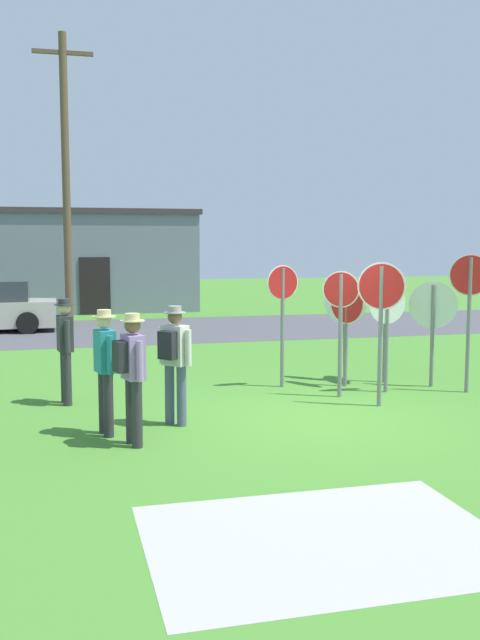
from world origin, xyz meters
name	(u,v)px	position (x,y,z in m)	size (l,w,h in m)	color
ground_plane	(316,419)	(0.00, 0.00, 0.00)	(80.00, 80.00, 0.00)	#47842D
street_asphalt	(184,329)	(0.00, 11.47, 0.00)	(60.00, 6.40, 0.01)	#4C4C51
concrete_path	(325,539)	(-1.44, -4.09, 0.00)	(3.20, 2.40, 0.01)	#ADAAA3
building_background	(92,260)	(-2.40, 18.39, 1.95)	(8.01, 3.87, 3.88)	slate
utility_pole	(66,177)	(-3.38, 12.84, 4.64)	(1.80, 0.24, 8.91)	brown
stop_sign_rear_right	(433,315)	(2.90, 1.74, 1.33)	(0.76, 0.51, 1.95)	slate
stop_sign_nearest	(347,314)	(1.41, 2.20, 1.33)	(0.39, 0.73, 1.96)	slate
stop_sign_rear_left	(341,314)	(0.94, 1.36, 1.44)	(0.56, 0.29, 2.16)	slate
stop_sign_center_cluster	(387,318)	(1.89, 1.54, 1.32)	(0.73, 0.09, 1.95)	slate
stop_sign_leaning_left	(381,308)	(1.30, 0.56, 1.60)	(0.65, 0.43, 2.33)	slate
stop_sign_tallest	(283,306)	(0.25, 2.42, 1.49)	(0.62, 0.14, 2.24)	slate
stop_sign_leaning_right	(386,302)	(2.26, 2.36, 1.52)	(0.11, 0.89, 2.21)	slate
stop_sign_far_back	(345,311)	(1.61, 2.75, 1.34)	(0.64, 0.70, 1.97)	slate
stop_sign_low_front	(470,298)	(3.27, 1.15, 1.67)	(0.68, 0.30, 2.45)	slate
person_holding_notes	(174,356)	(-2.10, 0.19, 1.01)	(0.47, 0.48, 1.74)	#4C5670
person_on_left	(105,365)	(-3.10, -0.11, 0.98)	(0.32, 0.56, 1.74)	#2D2D33
person_in_blue	(132,369)	(-2.80, -0.71, 1.01)	(0.42, 0.55, 1.74)	#2D2D33
person_in_teal	(65,345)	(-3.61, 1.96, 0.98)	(0.32, 0.56, 1.74)	#2D2D33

